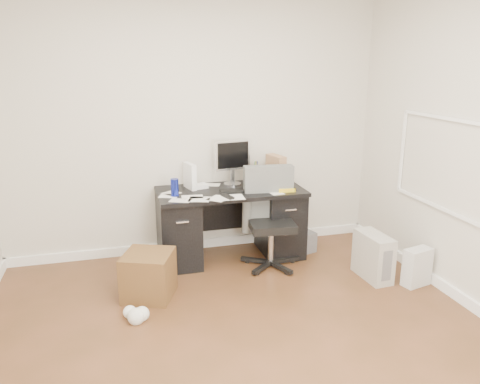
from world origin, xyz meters
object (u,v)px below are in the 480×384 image
at_px(wicker_basket, 149,275).
at_px(pc_tower, 373,256).
at_px(lcd_monitor, 232,162).
at_px(office_chair, 271,219).
at_px(keyboard, 239,191).
at_px(desk, 231,222).

bearing_deg(wicker_basket, pc_tower, -5.02).
height_order(lcd_monitor, pc_tower, lcd_monitor).
bearing_deg(wicker_basket, office_chair, 14.68).
distance_m(lcd_monitor, keyboard, 0.37).
bearing_deg(desk, wicker_basket, -144.35).
height_order(lcd_monitor, keyboard, lcd_monitor).
relative_size(desk, wicker_basket, 3.66).
xyz_separation_m(desk, lcd_monitor, (0.07, 0.18, 0.60)).
xyz_separation_m(lcd_monitor, pc_tower, (1.13, -1.02, -0.78)).
bearing_deg(office_chair, lcd_monitor, 124.79).
distance_m(desk, lcd_monitor, 0.63).
bearing_deg(keyboard, wicker_basket, -149.00).
distance_m(desk, office_chair, 0.48).
height_order(pc_tower, wicker_basket, pc_tower).
relative_size(desk, pc_tower, 3.38).
xyz_separation_m(office_chair, wicker_basket, (-1.25, -0.33, -0.30)).
height_order(keyboard, office_chair, office_chair).
relative_size(lcd_monitor, pc_tower, 1.12).
distance_m(office_chair, pc_tower, 1.04).
xyz_separation_m(desk, pc_tower, (1.20, -0.84, -0.18)).
height_order(office_chair, wicker_basket, office_chair).
bearing_deg(keyboard, office_chair, -37.95).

